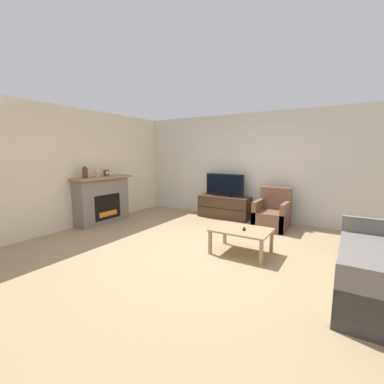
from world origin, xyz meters
TOP-DOWN VIEW (x-y plane):
  - ground_plane at (0.00, 0.00)m, footprint 24.00×24.00m
  - wall_back at (0.00, 2.62)m, footprint 12.00×0.06m
  - wall_left at (-3.18, 0.00)m, footprint 0.06×12.00m
  - fireplace at (-2.95, 0.30)m, footprint 0.51×1.47m
  - mantel_vase_left at (-2.94, -0.14)m, footprint 0.12×0.12m
  - mantel_vase_centre_left at (-2.94, 0.19)m, footprint 0.09×0.09m
  - mantel_clock at (-2.94, 0.45)m, footprint 0.08×0.11m
  - tv_stand at (-0.61, 2.31)m, footprint 1.36×0.48m
  - tv at (-0.61, 2.31)m, footprint 1.06×0.18m
  - armchair at (0.71, 2.00)m, footprint 0.70×0.76m
  - coffee_table at (0.67, 0.19)m, footprint 0.95×0.68m
  - remote at (0.72, 0.18)m, footprint 0.08×0.16m
  - couch at (2.58, -0.05)m, footprint 0.86×2.28m

SIDE VIEW (x-z plane):
  - ground_plane at x=0.00m, z-range 0.00..0.00m
  - tv_stand at x=-0.61m, z-range 0.00..0.58m
  - couch at x=2.58m, z-range -0.15..0.73m
  - armchair at x=0.71m, z-range -0.16..0.75m
  - coffee_table at x=0.67m, z-range 0.16..0.59m
  - remote at x=0.72m, z-range 0.43..0.45m
  - fireplace at x=-2.95m, z-range 0.01..1.15m
  - tv at x=-0.61m, z-range 0.56..1.15m
  - mantel_clock at x=-2.94m, z-range 1.14..1.29m
  - mantel_vase_centre_left at x=-2.94m, z-range 1.13..1.36m
  - mantel_vase_left at x=-2.94m, z-range 1.13..1.40m
  - wall_back at x=0.00m, z-range 0.00..2.70m
  - wall_left at x=-3.18m, z-range 0.00..2.70m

